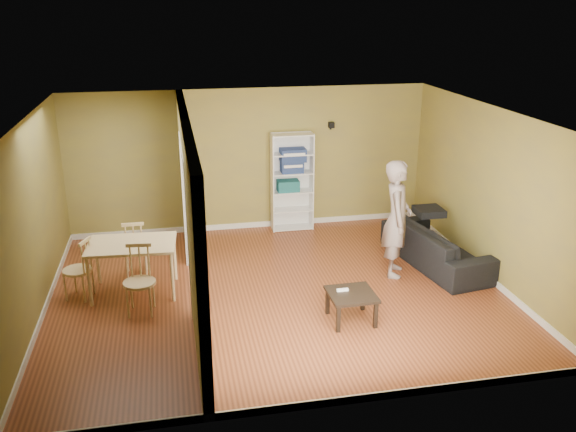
{
  "coord_description": "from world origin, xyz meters",
  "views": [
    {
      "loc": [
        -1.42,
        -7.94,
        4.05
      ],
      "look_at": [
        0.2,
        0.2,
        1.1
      ],
      "focal_mm": 38.0,
      "sensor_mm": 36.0,
      "label": 1
    }
  ],
  "objects_px": {
    "chair_left": "(77,269)",
    "dining_table": "(132,248)",
    "sofa": "(437,240)",
    "chair_far": "(135,247)",
    "person": "(398,209)",
    "chair_near": "(139,281)",
    "bookshelf": "(291,181)",
    "coffee_table": "(351,297)"
  },
  "relations": [
    {
      "from": "chair_left",
      "to": "chair_near",
      "type": "relative_size",
      "value": 0.95
    },
    {
      "from": "coffee_table",
      "to": "chair_left",
      "type": "height_order",
      "value": "chair_left"
    },
    {
      "from": "bookshelf",
      "to": "person",
      "type": "bearing_deg",
      "value": -63.24
    },
    {
      "from": "dining_table",
      "to": "chair_far",
      "type": "xyz_separation_m",
      "value": [
        0.0,
        0.62,
        -0.23
      ]
    },
    {
      "from": "dining_table",
      "to": "chair_left",
      "type": "height_order",
      "value": "chair_left"
    },
    {
      "from": "chair_left",
      "to": "chair_far",
      "type": "distance_m",
      "value": 1.01
    },
    {
      "from": "sofa",
      "to": "chair_left",
      "type": "distance_m",
      "value": 5.52
    },
    {
      "from": "sofa",
      "to": "chair_far",
      "type": "bearing_deg",
      "value": 74.36
    },
    {
      "from": "coffee_table",
      "to": "chair_far",
      "type": "relative_size",
      "value": 0.66
    },
    {
      "from": "person",
      "to": "chair_left",
      "type": "bearing_deg",
      "value": 109.11
    },
    {
      "from": "dining_table",
      "to": "chair_near",
      "type": "height_order",
      "value": "chair_near"
    },
    {
      "from": "sofa",
      "to": "chair_left",
      "type": "height_order",
      "value": "chair_left"
    },
    {
      "from": "sofa",
      "to": "dining_table",
      "type": "height_order",
      "value": "sofa"
    },
    {
      "from": "chair_left",
      "to": "chair_far",
      "type": "xyz_separation_m",
      "value": [
        0.78,
        0.64,
        0.01
      ]
    },
    {
      "from": "sofa",
      "to": "chair_far",
      "type": "relative_size",
      "value": 2.37
    },
    {
      "from": "bookshelf",
      "to": "chair_near",
      "type": "height_order",
      "value": "bookshelf"
    },
    {
      "from": "bookshelf",
      "to": "chair_near",
      "type": "relative_size",
      "value": 1.88
    },
    {
      "from": "bookshelf",
      "to": "chair_left",
      "type": "bearing_deg",
      "value": -148.03
    },
    {
      "from": "coffee_table",
      "to": "chair_left",
      "type": "relative_size",
      "value": 0.67
    },
    {
      "from": "bookshelf",
      "to": "coffee_table",
      "type": "distance_m",
      "value": 3.67
    },
    {
      "from": "sofa",
      "to": "chair_left",
      "type": "relative_size",
      "value": 2.4
    },
    {
      "from": "dining_table",
      "to": "chair_far",
      "type": "height_order",
      "value": "chair_far"
    },
    {
      "from": "chair_left",
      "to": "dining_table",
      "type": "bearing_deg",
      "value": 112.32
    },
    {
      "from": "coffee_table",
      "to": "chair_far",
      "type": "bearing_deg",
      "value": 144.31
    },
    {
      "from": "chair_far",
      "to": "chair_left",
      "type": "bearing_deg",
      "value": 38.6
    },
    {
      "from": "chair_left",
      "to": "chair_far",
      "type": "relative_size",
      "value": 0.99
    },
    {
      "from": "person",
      "to": "dining_table",
      "type": "distance_m",
      "value": 3.97
    },
    {
      "from": "chair_left",
      "to": "chair_near",
      "type": "xyz_separation_m",
      "value": [
        0.88,
        -0.64,
        0.03
      ]
    },
    {
      "from": "bookshelf",
      "to": "chair_far",
      "type": "xyz_separation_m",
      "value": [
        -2.78,
        -1.58,
        -0.44
      ]
    },
    {
      "from": "chair_near",
      "to": "chair_left",
      "type": "bearing_deg",
      "value": 150.57
    },
    {
      "from": "person",
      "to": "chair_far",
      "type": "xyz_separation_m",
      "value": [
        -3.95,
        0.74,
        -0.61
      ]
    },
    {
      "from": "chair_near",
      "to": "chair_far",
      "type": "relative_size",
      "value": 1.04
    },
    {
      "from": "bookshelf",
      "to": "dining_table",
      "type": "distance_m",
      "value": 3.55
    },
    {
      "from": "dining_table",
      "to": "sofa",
      "type": "bearing_deg",
      "value": 1.12
    },
    {
      "from": "person",
      "to": "bookshelf",
      "type": "height_order",
      "value": "person"
    },
    {
      "from": "dining_table",
      "to": "chair_near",
      "type": "bearing_deg",
      "value": -80.88
    },
    {
      "from": "sofa",
      "to": "coffee_table",
      "type": "xyz_separation_m",
      "value": [
        -1.89,
        -1.52,
        -0.07
      ]
    },
    {
      "from": "chair_near",
      "to": "chair_far",
      "type": "xyz_separation_m",
      "value": [
        -0.1,
        1.28,
        -0.02
      ]
    },
    {
      "from": "dining_table",
      "to": "chair_near",
      "type": "xyz_separation_m",
      "value": [
        0.11,
        -0.66,
        -0.21
      ]
    },
    {
      "from": "person",
      "to": "chair_far",
      "type": "height_order",
      "value": "person"
    },
    {
      "from": "chair_near",
      "to": "sofa",
      "type": "bearing_deg",
      "value": 15.62
    },
    {
      "from": "person",
      "to": "sofa",
      "type": "bearing_deg",
      "value": -54.87
    }
  ]
}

